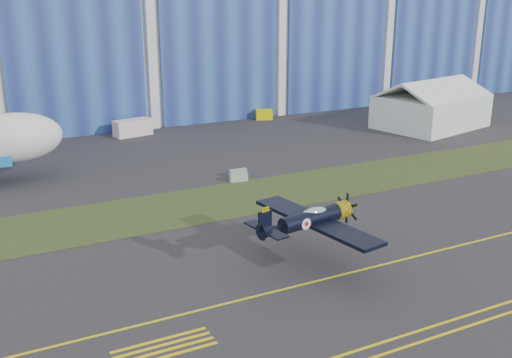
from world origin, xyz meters
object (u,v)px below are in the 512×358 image
warbird (310,219)px  tent (432,103)px  shipping_container (133,128)px  tug (264,114)px

warbird → tent: bearing=28.6°
shipping_container → tug: (22.35, 1.63, -0.39)m
warbird → shipping_container: size_ratio=2.53×
warbird → tug: bearing=56.5°
tent → shipping_container: tent is taller
warbird → shipping_container: (-0.04, 48.23, -2.58)m
tent → tug: (-20.08, 16.83, -2.93)m
shipping_container → tug: shipping_container is taller
warbird → tug: 54.70m
tent → shipping_container: bearing=147.3°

